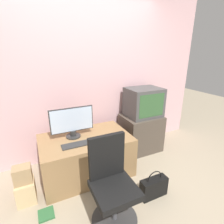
# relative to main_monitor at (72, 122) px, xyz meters

# --- Properties ---
(ground_plane) EXTENTS (12.00, 12.00, 0.00)m
(ground_plane) POSITION_rel_main_monitor_xyz_m (0.33, -0.85, -0.80)
(ground_plane) COLOR tan
(wall_back) EXTENTS (4.40, 0.05, 2.60)m
(wall_back) POSITION_rel_main_monitor_xyz_m (0.33, 0.47, 0.50)
(wall_back) COLOR beige
(wall_back) RESTS_ON ground_plane
(desk) EXTENTS (1.24, 0.77, 0.58)m
(desk) POSITION_rel_main_monitor_xyz_m (0.15, -0.09, -0.51)
(desk) COLOR #937047
(desk) RESTS_ON ground_plane
(side_stand) EXTENTS (0.66, 0.54, 0.64)m
(side_stand) POSITION_rel_main_monitor_xyz_m (1.24, 0.14, -0.48)
(side_stand) COLOR #4C4238
(side_stand) RESTS_ON ground_plane
(main_monitor) EXTENTS (0.59, 0.20, 0.43)m
(main_monitor) POSITION_rel_main_monitor_xyz_m (0.00, 0.00, 0.00)
(main_monitor) COLOR #2D2D2D
(main_monitor) RESTS_ON desk
(keyboard) EXTENTS (0.37, 0.14, 0.01)m
(keyboard) POSITION_rel_main_monitor_xyz_m (-0.02, -0.25, -0.21)
(keyboard) COLOR #2D2D2D
(keyboard) RESTS_ON desk
(mouse) EXTENTS (0.07, 0.03, 0.03)m
(mouse) POSITION_rel_main_monitor_xyz_m (0.22, -0.23, -0.20)
(mouse) COLOR silver
(mouse) RESTS_ON desk
(crt_tv) EXTENTS (0.58, 0.46, 0.49)m
(crt_tv) POSITION_rel_main_monitor_xyz_m (1.27, 0.14, 0.09)
(crt_tv) COLOR #474747
(crt_tv) RESTS_ON side_stand
(office_chair) EXTENTS (0.49, 0.49, 0.93)m
(office_chair) POSITION_rel_main_monitor_xyz_m (0.17, -0.92, -0.40)
(office_chair) COLOR #333333
(office_chair) RESTS_ON ground_plane
(cardboard_box_lower) EXTENTS (0.21, 0.23, 0.28)m
(cardboard_box_lower) POSITION_rel_main_monitor_xyz_m (-0.67, -0.29, -0.66)
(cardboard_box_lower) COLOR #D1B27F
(cardboard_box_lower) RESTS_ON ground_plane
(cardboard_box_upper) EXTENTS (0.20, 0.15, 0.21)m
(cardboard_box_upper) POSITION_rel_main_monitor_xyz_m (-0.67, -0.29, -0.42)
(cardboard_box_upper) COLOR #A3845B
(cardboard_box_upper) RESTS_ON cardboard_box_lower
(handbag) EXTENTS (0.35, 0.12, 0.36)m
(handbag) POSITION_rel_main_monitor_xyz_m (0.75, -0.88, -0.67)
(handbag) COLOR black
(handbag) RESTS_ON ground_plane
(book) EXTENTS (0.17, 0.17, 0.02)m
(book) POSITION_rel_main_monitor_xyz_m (-0.49, -0.60, -0.79)
(book) COLOR #2D6638
(book) RESTS_ON ground_plane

